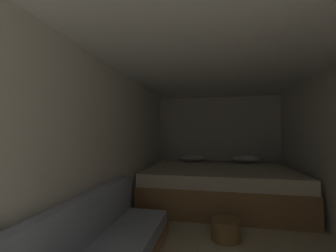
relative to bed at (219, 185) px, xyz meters
name	(u,v)px	position (x,y,z in m)	size (l,w,h in m)	color
wall_back	(218,143)	(0.00, 1.00, 0.72)	(2.76, 0.05, 2.10)	silver
wall_left	(104,152)	(-1.36, -1.74, 0.72)	(0.05, 5.44, 2.10)	silver
ceiling_slab	(222,53)	(0.00, -1.74, 1.79)	(2.76, 5.44, 0.05)	white
bed	(219,185)	(0.00, 0.00, 0.00)	(2.54, 1.88, 0.81)	#9E7247
wicker_basket	(226,229)	(0.04, -1.37, -0.21)	(0.34, 0.34, 0.24)	olive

